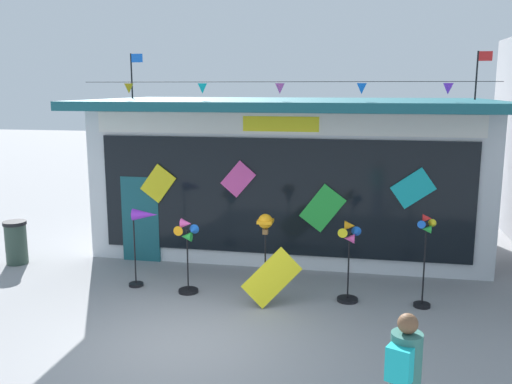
% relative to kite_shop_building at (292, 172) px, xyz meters
% --- Properties ---
extents(ground_plane, '(80.00, 80.00, 0.00)m').
position_rel_kite_shop_building_xyz_m(ground_plane, '(-0.96, -5.98, -1.89)').
color(ground_plane, gray).
extents(kite_shop_building, '(9.51, 5.39, 4.89)m').
position_rel_kite_shop_building_xyz_m(kite_shop_building, '(0.00, 0.00, 0.00)').
color(kite_shop_building, silver).
rests_on(kite_shop_building, ground_plane).
extents(wind_spinner_far_left, '(0.66, 0.31, 1.63)m').
position_rel_kite_shop_building_xyz_m(wind_spinner_far_left, '(-2.54, -3.77, -0.63)').
color(wind_spinner_far_left, black).
rests_on(wind_spinner_far_left, ground_plane).
extents(wind_spinner_left, '(0.45, 0.39, 1.52)m').
position_rel_kite_shop_building_xyz_m(wind_spinner_left, '(-1.57, -3.94, -0.91)').
color(wind_spinner_left, black).
rests_on(wind_spinner_left, ground_plane).
extents(wind_spinner_center_left, '(0.31, 0.31, 1.65)m').
position_rel_kite_shop_building_xyz_m(wind_spinner_center_left, '(-0.03, -3.84, -0.65)').
color(wind_spinner_center_left, black).
rests_on(wind_spinner_center_left, ground_plane).
extents(wind_spinner_center_right, '(0.43, 0.40, 1.58)m').
position_rel_kite_shop_building_xyz_m(wind_spinner_center_right, '(1.56, -3.80, -0.90)').
color(wind_spinner_center_right, black).
rests_on(wind_spinner_center_right, ground_plane).
extents(wind_spinner_right, '(0.35, 0.31, 1.78)m').
position_rel_kite_shop_building_xyz_m(wind_spinner_right, '(2.93, -3.82, -0.78)').
color(wind_spinner_right, black).
rests_on(wind_spinner_right, ground_plane).
extents(person_near_camera, '(0.40, 0.48, 1.68)m').
position_rel_kite_shop_building_xyz_m(person_near_camera, '(2.27, -8.28, -1.01)').
color(person_near_camera, '#333D56').
rests_on(person_near_camera, ground_plane).
extents(trash_bin, '(0.52, 0.52, 1.00)m').
position_rel_kite_shop_building_xyz_m(trash_bin, '(-6.03, -2.89, -1.39)').
color(trash_bin, '#2D4238').
rests_on(trash_bin, ground_plane).
extents(display_kite_on_ground, '(1.11, 0.38, 1.11)m').
position_rel_kite_shop_building_xyz_m(display_kite_on_ground, '(0.17, -4.29, -1.34)').
color(display_kite_on_ground, yellow).
rests_on(display_kite_on_ground, ground_plane).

